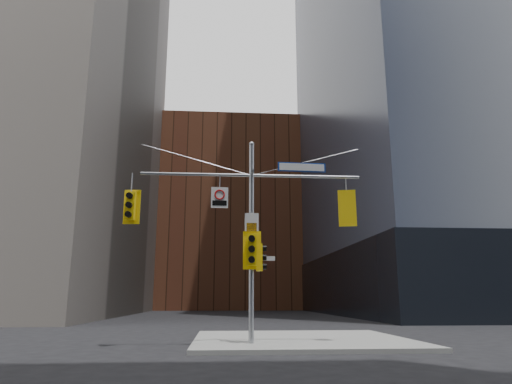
{
  "coord_description": "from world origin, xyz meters",
  "views": [
    {
      "loc": [
        -1.01,
        -14.05,
        1.64
      ],
      "look_at": [
        0.16,
        2.0,
        5.38
      ],
      "focal_mm": 32.0,
      "sensor_mm": 36.0,
      "label": 1
    }
  ],
  "objects": [
    {
      "name": "street_blade_ns",
      "position": [
        0.0,
        2.45,
        2.72
      ],
      "size": [
        0.07,
        0.66,
        0.13
      ],
      "rotation": [
        0.0,
        0.0,
        -0.06
      ],
      "color": "#145926",
      "rests_on": "ground"
    },
    {
      "name": "traffic_light_pole_front",
      "position": [
        0.0,
        1.73,
        3.26
      ],
      "size": [
        0.64,
        0.53,
        1.33
      ],
      "rotation": [
        0.0,
        0.0,
        -0.09
      ],
      "color": "yellow",
      "rests_on": "ground"
    },
    {
      "name": "regulatory_sign_arm",
      "position": [
        -1.15,
        1.97,
        5.17
      ],
      "size": [
        0.61,
        0.08,
        0.76
      ],
      "rotation": [
        0.0,
        0.0,
        0.04
      ],
      "color": "silver",
      "rests_on": "ground"
    },
    {
      "name": "brick_midrise",
      "position": [
        0.0,
        58.0,
        14.0
      ],
      "size": [
        26.0,
        20.0,
        28.0
      ],
      "primitive_type": "cube",
      "color": "brown",
      "rests_on": "ground"
    },
    {
      "name": "street_sign_blade",
      "position": [
        1.87,
        2.0,
        6.35
      ],
      "size": [
        1.79,
        0.13,
        0.35
      ],
      "rotation": [
        0.0,
        0.0,
        0.05
      ],
      "color": "navy",
      "rests_on": "ground"
    },
    {
      "name": "sidewalk_corner",
      "position": [
        2.0,
        4.0,
        0.07
      ],
      "size": [
        8.0,
        8.0,
        0.15
      ],
      "primitive_type": "cube",
      "color": "gray",
      "rests_on": "ground"
    },
    {
      "name": "podium_ne",
      "position": [
        28.0,
        32.0,
        3.0
      ],
      "size": [
        36.4,
        36.4,
        6.0
      ],
      "primitive_type": "cube",
      "color": "black",
      "rests_on": "ground"
    },
    {
      "name": "traffic_light_west_arm",
      "position": [
        -4.28,
        2.01,
        4.8
      ],
      "size": [
        0.59,
        0.5,
        1.24
      ],
      "rotation": [
        0.0,
        0.0,
        -0.11
      ],
      "color": "yellow",
      "rests_on": "ground"
    },
    {
      "name": "regulatory_sign_pole",
      "position": [
        0.0,
        1.88,
        4.24
      ],
      "size": [
        0.49,
        0.05,
        0.64
      ],
      "rotation": [
        0.0,
        0.0,
        0.02
      ],
      "color": "silver",
      "rests_on": "ground"
    },
    {
      "name": "traffic_light_pole_side",
      "position": [
        0.32,
        2.0,
        3.02
      ],
      "size": [
        0.37,
        0.32,
        0.95
      ],
      "rotation": [
        0.0,
        0.0,
        1.52
      ],
      "color": "yellow",
      "rests_on": "ground"
    },
    {
      "name": "street_blade_ew",
      "position": [
        0.45,
        2.0,
        2.99
      ],
      "size": [
        0.77,
        0.04,
        0.15
      ],
      "rotation": [
        0.0,
        0.0,
        0.01
      ],
      "color": "silver",
      "rests_on": "ground"
    },
    {
      "name": "signal_assembly",
      "position": [
        0.0,
        1.99,
        4.42
      ],
      "size": [
        8.0,
        0.8,
        7.3
      ],
      "color": "#96999F",
      "rests_on": "ground"
    },
    {
      "name": "ground",
      "position": [
        0.0,
        0.0,
        0.0
      ],
      "size": [
        160.0,
        160.0,
        0.0
      ],
      "primitive_type": "plane",
      "color": "black",
      "rests_on": "ground"
    },
    {
      "name": "traffic_light_east_arm",
      "position": [
        3.5,
        1.99,
        4.8
      ],
      "size": [
        0.63,
        0.58,
        1.34
      ],
      "rotation": [
        0.0,
        0.0,
        2.91
      ],
      "color": "yellow",
      "rests_on": "ground"
    }
  ]
}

